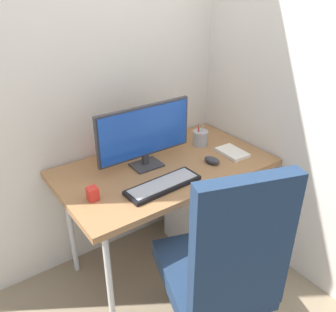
# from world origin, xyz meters

# --- Properties ---
(ground_plane) EXTENTS (8.00, 8.00, 0.00)m
(ground_plane) POSITION_xyz_m (0.00, 0.00, 0.00)
(ground_plane) COLOR gray
(wall_back) EXTENTS (2.56, 0.04, 2.80)m
(wall_back) POSITION_xyz_m (0.00, 0.38, 1.40)
(wall_back) COLOR silver
(wall_back) RESTS_ON ground_plane
(wall_side_right) EXTENTS (0.04, 2.02, 2.80)m
(wall_side_right) POSITION_xyz_m (0.65, -0.19, 1.40)
(wall_side_right) COLOR silver
(wall_side_right) RESTS_ON ground_plane
(desk) EXTENTS (1.25, 0.71, 0.73)m
(desk) POSITION_xyz_m (0.00, 0.00, 0.68)
(desk) COLOR #996B42
(desk) RESTS_ON ground_plane
(office_chair) EXTENTS (0.61, 0.66, 1.12)m
(office_chair) POSITION_xyz_m (-0.17, -0.68, 0.56)
(office_chair) COLOR black
(office_chair) RESTS_ON ground_plane
(filing_cabinet) EXTENTS (0.39, 0.49, 0.59)m
(filing_cabinet) POSITION_xyz_m (0.34, -0.02, 0.29)
(filing_cabinet) COLOR silver
(filing_cabinet) RESTS_ON ground_plane
(monitor) EXTENTS (0.59, 0.14, 0.37)m
(monitor) POSITION_xyz_m (-0.09, 0.07, 0.94)
(monitor) COLOR #333338
(monitor) RESTS_ON desk
(keyboard) EXTENTS (0.43, 0.16, 0.03)m
(keyboard) POSITION_xyz_m (-0.14, -0.19, 0.74)
(keyboard) COLOR black
(keyboard) RESTS_ON desk
(mouse) EXTENTS (0.08, 0.12, 0.04)m
(mouse) POSITION_xyz_m (0.24, -0.14, 0.75)
(mouse) COLOR #333338
(mouse) RESTS_ON desk
(pen_holder) EXTENTS (0.10, 0.10, 0.15)m
(pen_holder) POSITION_xyz_m (0.35, 0.10, 0.78)
(pen_holder) COLOR #9EA0A5
(pen_holder) RESTS_ON desk
(notebook) EXTENTS (0.14, 0.20, 0.02)m
(notebook) POSITION_xyz_m (0.43, -0.12, 0.74)
(notebook) COLOR silver
(notebook) RESTS_ON desk
(coffee_mug) EXTENTS (0.12, 0.09, 0.11)m
(coffee_mug) POSITION_xyz_m (-0.24, 0.26, 0.78)
(coffee_mug) COLOR red
(coffee_mug) RESTS_ON desk
(desk_clamp_accessory) EXTENTS (0.05, 0.05, 0.07)m
(desk_clamp_accessory) POSITION_xyz_m (-0.49, -0.08, 0.76)
(desk_clamp_accessory) COLOR red
(desk_clamp_accessory) RESTS_ON desk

